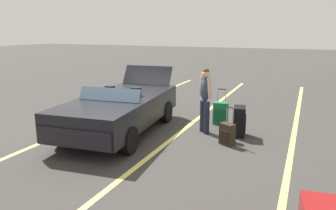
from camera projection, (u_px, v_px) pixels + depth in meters
The scene contains 9 objects.
ground_plane at pixel (121, 132), 8.37m from camera, with size 80.00×80.00×0.00m, color #383533.
lot_line_near at pixel (80, 126), 8.86m from camera, with size 18.00×0.12×0.01m, color #EAE066.
lot_line_mid at pixel (171, 139), 7.82m from camera, with size 18.00×0.12×0.01m, color #EAE066.
lot_line_far at pixel (290, 156), 6.78m from camera, with size 18.00×0.12×0.01m, color #EAE066.
convertible_car at pixel (116, 112), 8.05m from camera, with size 4.36×2.15×1.49m.
suitcase_large_black at pixel (239, 121), 8.02m from camera, with size 0.52×0.37×0.74m.
suitcase_medium_bright at pixel (221, 113), 9.02m from camera, with size 0.29×0.42×0.99m.
suitcase_small_carryon at pixel (227, 134), 7.42m from camera, with size 0.34×0.39×0.88m.
traveler_person at pixel (205, 97), 8.16m from camera, with size 0.48×0.49×1.65m.
Camera 1 is at (6.85, 4.29, 2.59)m, focal length 34.72 mm.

